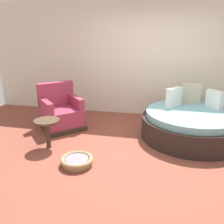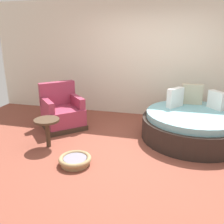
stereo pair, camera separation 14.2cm
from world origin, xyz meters
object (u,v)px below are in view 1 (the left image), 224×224
(pet_basket, at_px, (77,161))
(side_table, at_px, (47,125))
(round_daybed, at_px, (191,124))
(red_armchair, at_px, (61,113))

(pet_basket, xyz_separation_m, side_table, (-0.70, 0.46, 0.35))
(round_daybed, xyz_separation_m, red_armchair, (-2.67, -0.08, 0.06))
(side_table, bearing_deg, red_armchair, 100.22)
(pet_basket, bearing_deg, red_armchair, 121.79)
(round_daybed, height_order, red_armchair, round_daybed)
(red_armchair, xyz_separation_m, pet_basket, (0.88, -1.41, -0.26))
(round_daybed, relative_size, red_armchair, 1.69)
(pet_basket, relative_size, side_table, 0.98)
(round_daybed, height_order, side_table, round_daybed)
(red_armchair, relative_size, pet_basket, 2.21)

